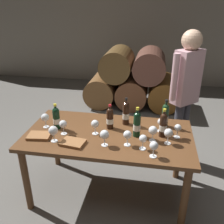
{
  "coord_description": "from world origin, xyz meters",
  "views": [
    {
      "loc": [
        0.42,
        -2.17,
        2.02
      ],
      "look_at": [
        0.0,
        0.2,
        0.91
      ],
      "focal_mm": 39.73,
      "sensor_mm": 36.0,
      "label": 1
    }
  ],
  "objects": [
    {
      "name": "wine_bottle_4",
      "position": [
        0.15,
        0.24,
        0.89
      ],
      "size": [
        0.07,
        0.07,
        0.31
      ],
      "color": "black",
      "rests_on": "dining_table"
    },
    {
      "name": "sommelier_presenting",
      "position": [
        0.8,
        0.75,
        1.04
      ],
      "size": [
        0.38,
        0.36,
        1.72
      ],
      "color": "#383842",
      "rests_on": "ground_plane"
    },
    {
      "name": "wine_glass_7",
      "position": [
        0.44,
        -0.07,
        0.87
      ],
      "size": [
        0.08,
        0.08,
        0.16
      ],
      "color": "white",
      "rests_on": "dining_table"
    },
    {
      "name": "wine_bottle_0",
      "position": [
        0.28,
        -0.0,
        0.89
      ],
      "size": [
        0.07,
        0.07,
        0.31
      ],
      "color": "black",
      "rests_on": "dining_table"
    },
    {
      "name": "wine_bottle_2",
      "position": [
        -0.01,
        0.11,
        0.88
      ],
      "size": [
        0.07,
        0.07,
        0.27
      ],
      "color": "black",
      "rests_on": "dining_table"
    },
    {
      "name": "wine_glass_11",
      "position": [
        -0.69,
        0.01,
        0.87
      ],
      "size": [
        0.08,
        0.08,
        0.16
      ],
      "color": "white",
      "rests_on": "dining_table"
    },
    {
      "name": "wine_bottle_3",
      "position": [
        0.54,
        0.04,
        0.89
      ],
      "size": [
        0.07,
        0.07,
        0.3
      ],
      "color": "black",
      "rests_on": "dining_table"
    },
    {
      "name": "wine_glass_5",
      "position": [
        -0.45,
        -0.09,
        0.87
      ],
      "size": [
        0.08,
        0.08,
        0.15
      ],
      "color": "white",
      "rests_on": "dining_table"
    },
    {
      "name": "wine_glass_2",
      "position": [
        0.46,
        -0.33,
        0.87
      ],
      "size": [
        0.08,
        0.08,
        0.15
      ],
      "color": "white",
      "rests_on": "dining_table"
    },
    {
      "name": "wine_glass_8",
      "position": [
        0.01,
        -0.23,
        0.87
      ],
      "size": [
        0.09,
        0.09,
        0.16
      ],
      "color": "white",
      "rests_on": "dining_table"
    },
    {
      "name": "ground_plane",
      "position": [
        0.0,
        0.0,
        0.0
      ],
      "size": [
        14.0,
        14.0,
        0.0
      ],
      "primitive_type": "plane",
      "color": "#66635E"
    },
    {
      "name": "wine_bottle_1",
      "position": [
        -0.56,
        0.01,
        0.88
      ],
      "size": [
        0.07,
        0.07,
        0.28
      ],
      "color": "black",
      "rests_on": "dining_table"
    },
    {
      "name": "wine_glass_10",
      "position": [
        0.36,
        -0.23,
        0.86
      ],
      "size": [
        0.07,
        0.07,
        0.15
      ],
      "color": "white",
      "rests_on": "dining_table"
    },
    {
      "name": "wine_glass_4",
      "position": [
        -0.49,
        -0.24,
        0.87
      ],
      "size": [
        0.09,
        0.09,
        0.16
      ],
      "color": "white",
      "rests_on": "dining_table"
    },
    {
      "name": "wine_glass_1",
      "position": [
        0.59,
        -0.09,
        0.87
      ],
      "size": [
        0.08,
        0.08,
        0.16
      ],
      "color": "white",
      "rests_on": "dining_table"
    },
    {
      "name": "wine_glass_0",
      "position": [
        0.52,
        0.14,
        0.86
      ],
      "size": [
        0.07,
        0.07,
        0.15
      ],
      "color": "white",
      "rests_on": "dining_table"
    },
    {
      "name": "dining_table",
      "position": [
        0.0,
        0.0,
        0.67
      ],
      "size": [
        1.7,
        0.9,
        0.76
      ],
      "color": "brown",
      "rests_on": "ground_plane"
    },
    {
      "name": "wine_glass_6",
      "position": [
        -0.13,
        -0.03,
        0.87
      ],
      "size": [
        0.08,
        0.08,
        0.16
      ],
      "color": "white",
      "rests_on": "dining_table"
    },
    {
      "name": "cellar_back_wall",
      "position": [
        0.0,
        4.2,
        1.4
      ],
      "size": [
        10.0,
        0.24,
        2.8
      ],
      "primitive_type": "cube",
      "color": "gray",
      "rests_on": "ground_plane"
    },
    {
      "name": "tasting_notebook",
      "position": [
        -0.67,
        -0.19,
        0.77
      ],
      "size": [
        0.24,
        0.19,
        0.03
      ],
      "primitive_type": "cube",
      "rotation": [
        0.0,
        0.0,
        0.12
      ],
      "color": "#936038",
      "rests_on": "dining_table"
    },
    {
      "name": "wine_glass_3",
      "position": [
        0.21,
        -0.19,
        0.87
      ],
      "size": [
        0.08,
        0.08,
        0.15
      ],
      "color": "white",
      "rests_on": "dining_table"
    },
    {
      "name": "leather_ledger",
      "position": [
        -0.3,
        -0.26,
        0.77
      ],
      "size": [
        0.24,
        0.19,
        0.03
      ],
      "primitive_type": "cube",
      "rotation": [
        0.0,
        0.0,
        -0.14
      ],
      "color": "#936038",
      "rests_on": "dining_table"
    },
    {
      "name": "barrel_stack",
      "position": [
        0.0,
        2.6,
        0.52
      ],
      "size": [
        1.86,
        0.9,
        1.15
      ],
      "color": "brown",
      "rests_on": "ground_plane"
    },
    {
      "name": "wine_glass_9",
      "position": [
        0.68,
        0.04,
        0.86
      ],
      "size": [
        0.07,
        0.07,
        0.14
      ],
      "color": "white",
      "rests_on": "dining_table"
    },
    {
      "name": "wine_bottle_5",
      "position": [
        0.56,
        0.26,
        0.89
      ],
      "size": [
        0.07,
        0.07,
        0.31
      ],
      "color": "#19381E",
      "rests_on": "dining_table"
    }
  ]
}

